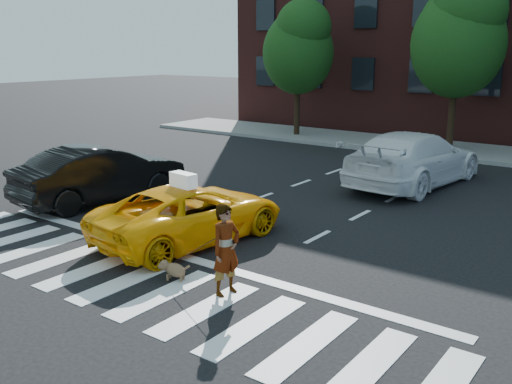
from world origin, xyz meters
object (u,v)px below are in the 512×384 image
black_sedan (101,174)px  white_suv (414,159)px  dog (173,269)px  tree_left (299,44)px  tree_mid (459,33)px  taxi (191,213)px  woman (226,250)px

black_sedan → white_suv: 9.63m
dog → white_suv: bearing=65.0°
tree_left → tree_mid: (7.50, -0.00, 0.41)m
taxi → woman: bearing=152.3°
black_sedan → white_suv: bearing=-123.7°
tree_mid → dog: size_ratio=11.21×
tree_mid → black_sedan: bearing=-112.3°
woman → dog: bearing=104.3°
tree_mid → white_suv: tree_mid is taller
taxi → dog: taxi is taller
tree_left → taxi: bearing=-66.4°
tree_left → tree_mid: 7.51m
tree_left → dog: size_ratio=10.26×
tree_mid → taxi: 15.14m
black_sedan → dog: black_sedan is taller
tree_left → white_suv: bearing=-36.9°
dog → taxi: bearing=103.4°
taxi → black_sedan: (-4.37, 1.01, 0.16)m
black_sedan → tree_left: bearing=-73.8°
black_sedan → white_suv: size_ratio=0.82×
tree_mid → dog: tree_mid is taller
tree_left → tree_mid: bearing=-0.0°
woman → dog: (-1.21, -0.12, -0.62)m
tree_mid → dog: bearing=-89.5°
black_sedan → tree_mid: bearing=-104.4°
woman → dog: size_ratio=2.63×
dog → tree_mid: bearing=69.6°
tree_mid → white_suv: 7.49m
tree_left → dog: bearing=-65.0°
tree_left → white_suv: size_ratio=1.09×
taxi → woman: 3.10m
tree_mid → taxi: bearing=-94.6°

